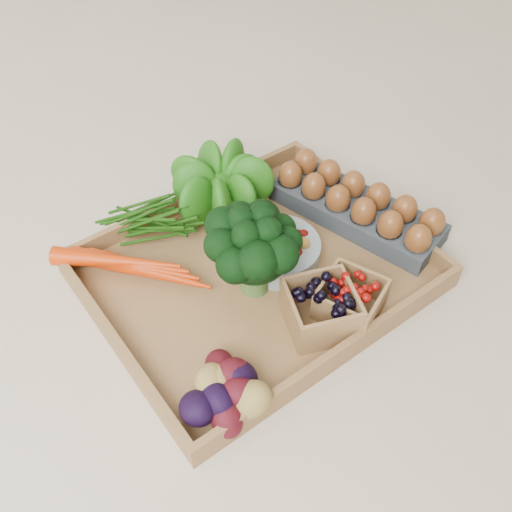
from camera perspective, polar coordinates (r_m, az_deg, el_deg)
ground at (r=1.02m, az=0.00°, el=-2.28°), size 4.00×4.00×0.00m
tray at (r=1.01m, az=0.00°, el=-2.01°), size 0.55×0.45×0.01m
carrots at (r=1.01m, az=-12.43°, el=-0.90°), size 0.23×0.16×0.05m
lettuce at (r=1.09m, az=-3.54°, el=7.52°), size 0.13×0.13×0.13m
broccoli at (r=0.94m, az=-0.16°, el=-0.72°), size 0.16×0.16×0.13m
cherry_bowl at (r=1.02m, az=2.19°, el=0.51°), size 0.15×0.15×0.04m
egg_carton at (r=1.11m, az=9.96°, el=4.43°), size 0.20×0.35×0.04m
potatoes at (r=0.83m, az=-3.16°, el=-12.83°), size 0.15×0.15×0.08m
punnet_blackberry at (r=0.92m, az=6.51°, el=-5.28°), size 0.14×0.14×0.07m
punnet_raspberry at (r=0.94m, az=9.41°, el=-4.35°), size 0.13×0.13×0.07m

